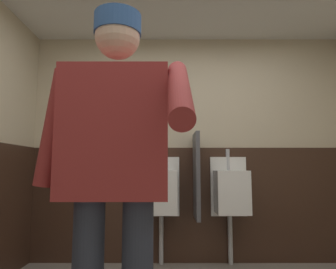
{
  "coord_description": "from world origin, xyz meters",
  "views": [
    {
      "loc": [
        -0.24,
        -1.61,
        1.02
      ],
      "look_at": [
        -0.24,
        0.33,
        1.25
      ],
      "focal_mm": 31.04,
      "sensor_mm": 36.0,
      "label": 1
    }
  ],
  "objects_px": {
    "person": "(115,162)",
    "urinal_left": "(162,191)",
    "urinal_middle": "(232,191)",
    "soap_dispenser": "(108,132)"
  },
  "relations": [
    {
      "from": "urinal_middle",
      "to": "person",
      "type": "height_order",
      "value": "person"
    },
    {
      "from": "person",
      "to": "soap_dispenser",
      "type": "height_order",
      "value": "person"
    },
    {
      "from": "person",
      "to": "urinal_left",
      "type": "bearing_deg",
      "value": 84.65
    },
    {
      "from": "urinal_left",
      "to": "person",
      "type": "xyz_separation_m",
      "value": [
        -0.17,
        -1.83,
        0.28
      ]
    },
    {
      "from": "urinal_middle",
      "to": "soap_dispenser",
      "type": "height_order",
      "value": "soap_dispenser"
    },
    {
      "from": "urinal_left",
      "to": "urinal_middle",
      "type": "height_order",
      "value": "same"
    },
    {
      "from": "urinal_middle",
      "to": "person",
      "type": "relative_size",
      "value": 0.7
    },
    {
      "from": "urinal_middle",
      "to": "urinal_left",
      "type": "bearing_deg",
      "value": 180.0
    },
    {
      "from": "urinal_middle",
      "to": "soap_dispenser",
      "type": "distance_m",
      "value": 1.52
    },
    {
      "from": "soap_dispenser",
      "to": "person",
      "type": "bearing_deg",
      "value": -77.12
    }
  ]
}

